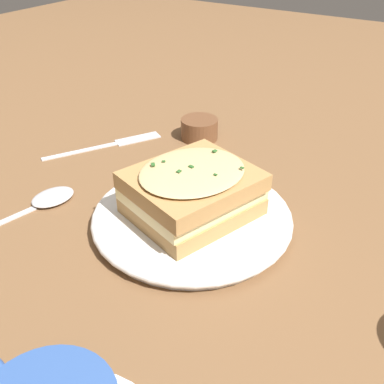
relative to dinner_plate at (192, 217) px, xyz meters
name	(u,v)px	position (x,y,z in m)	size (l,w,h in m)	color
ground_plane	(211,218)	(-0.01, -0.02, -0.01)	(2.40, 2.40, 0.00)	brown
dinner_plate	(192,217)	(0.00, 0.00, 0.00)	(0.23, 0.23, 0.02)	white
sandwich	(192,191)	(0.00, 0.00, 0.04)	(0.15, 0.16, 0.06)	#B2844C
fork	(117,143)	(0.21, -0.11, -0.01)	(0.11, 0.17, 0.00)	silver
spoon	(46,200)	(0.18, 0.06, -0.01)	(0.06, 0.16, 0.01)	silver
condiment_pot	(199,129)	(0.11, -0.20, 0.01)	(0.06, 0.06, 0.03)	brown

